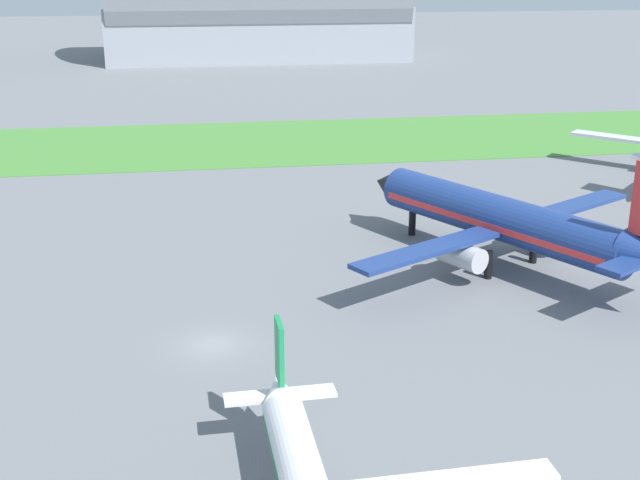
% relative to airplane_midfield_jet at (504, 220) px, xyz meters
% --- Properties ---
extents(ground_plane, '(600.00, 600.00, 0.00)m').
position_rel_airplane_midfield_jet_xyz_m(ground_plane, '(-23.80, -10.97, -3.99)').
color(ground_plane, slate).
extents(grass_taxiway_strip, '(360.00, 28.00, 0.08)m').
position_rel_airplane_midfield_jet_xyz_m(grass_taxiway_strip, '(-23.80, 49.80, -3.95)').
color(grass_taxiway_strip, '#478438').
rests_on(grass_taxiway_strip, ground_plane).
extents(airplane_midfield_jet, '(28.27, 28.25, 11.08)m').
position_rel_airplane_midfield_jet_xyz_m(airplane_midfield_jet, '(0.00, 0.00, 0.00)').
color(airplane_midfield_jet, navy).
rests_on(airplane_midfield_jet, ground_plane).
extents(hangar_distant, '(69.23, 32.22, 32.22)m').
position_rel_airplane_midfield_jet_xyz_m(hangar_distant, '(-8.22, 143.33, 8.91)').
color(hangar_distant, '#9399A3').
rests_on(hangar_distant, ground_plane).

